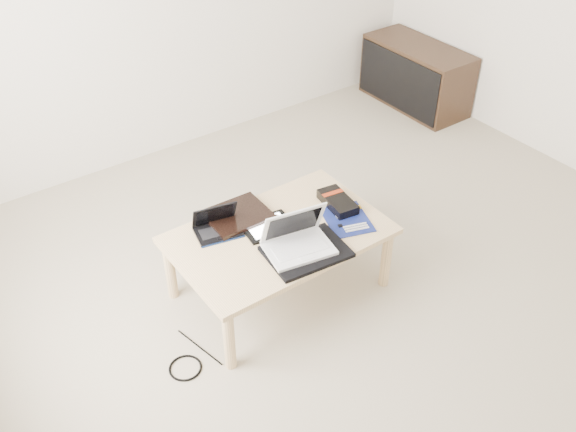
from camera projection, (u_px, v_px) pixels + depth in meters
ground at (366, 289)px, 3.56m from camera, size 4.00×4.00×0.00m
coffee_table at (279, 240)px, 3.35m from camera, size 1.10×0.70×0.40m
media_cabinet at (415, 76)px, 5.17m from camera, size 0.41×0.90×0.50m
book at (238, 216)px, 3.41m from camera, size 0.33×0.28×0.03m
netbook at (217, 226)px, 3.31m from camera, size 0.26×0.22×0.16m
tablet at (268, 227)px, 3.35m from camera, size 0.29×0.23×0.01m
remote at (292, 225)px, 3.35m from camera, size 0.13×0.23×0.02m
neoprene_sleeve at (306, 252)px, 3.18m from camera, size 0.43×0.33×0.02m
white_laptop at (297, 240)px, 3.17m from camera, size 0.36×0.29×0.22m
motherboard at (347, 219)px, 3.40m from camera, size 0.30×0.34×0.01m
gpu_box at (338, 202)px, 3.49m from camera, size 0.16×0.27×0.06m
cable_coil at (277, 242)px, 3.25m from camera, size 0.13×0.13×0.01m
floor_cable_coil at (185, 368)px, 3.11m from camera, size 0.19×0.19×0.01m
floor_cable_trail at (200, 347)px, 3.22m from camera, size 0.08×0.32×0.01m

